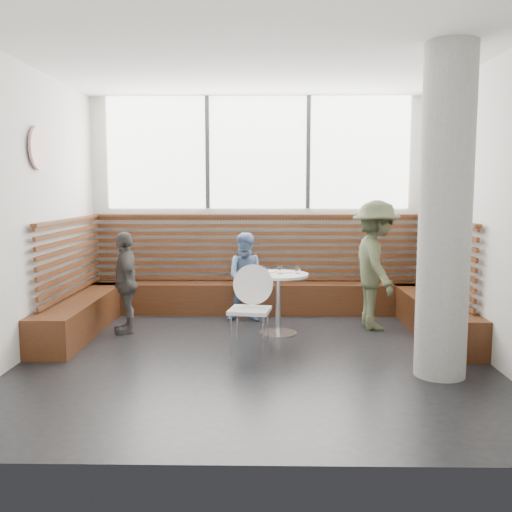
{
  "coord_description": "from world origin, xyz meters",
  "views": [
    {
      "loc": [
        0.13,
        -6.12,
        1.84
      ],
      "look_at": [
        0.0,
        1.0,
        1.0
      ],
      "focal_mm": 40.0,
      "sensor_mm": 36.0,
      "label": 1
    }
  ],
  "objects_px": {
    "cafe_table": "(278,291)",
    "cafe_chair": "(250,301)",
    "concrete_column": "(445,214)",
    "adult_man": "(376,265)",
    "child_left": "(125,282)",
    "child_back": "(248,277)"
  },
  "relations": [
    {
      "from": "cafe_chair",
      "to": "child_back",
      "type": "distance_m",
      "value": 1.43
    },
    {
      "from": "adult_man",
      "to": "concrete_column",
      "type": "bearing_deg",
      "value": -176.32
    },
    {
      "from": "cafe_chair",
      "to": "adult_man",
      "type": "height_order",
      "value": "adult_man"
    },
    {
      "from": "cafe_table",
      "to": "adult_man",
      "type": "relative_size",
      "value": 0.46
    },
    {
      "from": "adult_man",
      "to": "child_left",
      "type": "relative_size",
      "value": 1.31
    },
    {
      "from": "cafe_table",
      "to": "child_back",
      "type": "relative_size",
      "value": 0.63
    },
    {
      "from": "concrete_column",
      "to": "child_back",
      "type": "bearing_deg",
      "value": 130.73
    },
    {
      "from": "cafe_table",
      "to": "cafe_chair",
      "type": "height_order",
      "value": "cafe_chair"
    },
    {
      "from": "concrete_column",
      "to": "cafe_chair",
      "type": "distance_m",
      "value": 2.33
    },
    {
      "from": "concrete_column",
      "to": "child_left",
      "type": "bearing_deg",
      "value": 154.71
    },
    {
      "from": "adult_man",
      "to": "child_left",
      "type": "height_order",
      "value": "adult_man"
    },
    {
      "from": "concrete_column",
      "to": "cafe_table",
      "type": "xyz_separation_m",
      "value": [
        -1.57,
        1.57,
        -1.04
      ]
    },
    {
      "from": "concrete_column",
      "to": "adult_man",
      "type": "relative_size",
      "value": 1.89
    },
    {
      "from": "cafe_chair",
      "to": "child_back",
      "type": "height_order",
      "value": "child_back"
    },
    {
      "from": "adult_man",
      "to": "child_back",
      "type": "distance_m",
      "value": 1.75
    },
    {
      "from": "cafe_chair",
      "to": "child_left",
      "type": "distance_m",
      "value": 1.81
    },
    {
      "from": "cafe_table",
      "to": "cafe_chair",
      "type": "bearing_deg",
      "value": -115.54
    },
    {
      "from": "child_left",
      "to": "adult_man",
      "type": "bearing_deg",
      "value": 76.11
    },
    {
      "from": "concrete_column",
      "to": "cafe_chair",
      "type": "xyz_separation_m",
      "value": [
        -1.91,
        0.87,
        -1.03
      ]
    },
    {
      "from": "concrete_column",
      "to": "cafe_table",
      "type": "bearing_deg",
      "value": 134.93
    },
    {
      "from": "cafe_table",
      "to": "child_left",
      "type": "bearing_deg",
      "value": 177.26
    },
    {
      "from": "cafe_table",
      "to": "adult_man",
      "type": "height_order",
      "value": "adult_man"
    }
  ]
}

